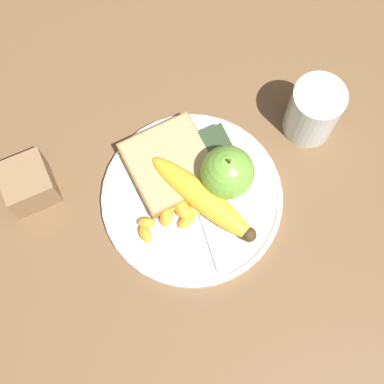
{
  "coord_description": "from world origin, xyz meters",
  "views": [
    {
      "loc": [
        0.21,
        -0.1,
        0.74
      ],
      "look_at": [
        0.0,
        0.0,
        0.03
      ],
      "focal_mm": 50.0,
      "sensor_mm": 36.0,
      "label": 1
    }
  ],
  "objects": [
    {
      "name": "bread_slice",
      "position": [
        -0.05,
        -0.01,
        0.02
      ],
      "size": [
        0.13,
        0.12,
        0.02
      ],
      "color": "olive",
      "rests_on": "plate"
    },
    {
      "name": "orange_segment_0",
      "position": [
        0.02,
        -0.01,
        0.02
      ],
      "size": [
        0.02,
        0.03,
        0.02
      ],
      "color": "#F9A32D",
      "rests_on": "plate"
    },
    {
      "name": "orange_segment_1",
      "position": [
        -0.02,
        -0.04,
        0.02
      ],
      "size": [
        0.03,
        0.02,
        0.02
      ],
      "color": "#F9A32D",
      "rests_on": "plate"
    },
    {
      "name": "orange_segment_3",
      "position": [
        0.01,
        -0.07,
        0.02
      ],
      "size": [
        0.02,
        0.03,
        0.01
      ],
      "color": "#F9A32D",
      "rests_on": "plate"
    },
    {
      "name": "banana",
      "position": [
        0.01,
        0.01,
        0.03
      ],
      "size": [
        0.18,
        0.11,
        0.04
      ],
      "color": "yellow",
      "rests_on": "plate"
    },
    {
      "name": "jam_packet",
      "position": [
        -0.06,
        0.06,
        0.02
      ],
      "size": [
        0.05,
        0.04,
        0.02
      ],
      "color": "white",
      "rests_on": "plate"
    },
    {
      "name": "ground_plane",
      "position": [
        0.0,
        0.0,
        0.0
      ],
      "size": [
        3.0,
        3.0,
        0.0
      ],
      "primitive_type": "plane",
      "color": "brown"
    },
    {
      "name": "fork",
      "position": [
        0.01,
        0.0,
        0.01
      ],
      "size": [
        0.17,
        0.04,
        0.0
      ],
      "rotation": [
        0.0,
        0.0,
        9.29
      ],
      "color": "silver",
      "rests_on": "plate"
    },
    {
      "name": "orange_segment_6",
      "position": [
        0.03,
        -0.02,
        0.02
      ],
      "size": [
        0.02,
        0.03,
        0.01
      ],
      "color": "#F9A32D",
      "rests_on": "plate"
    },
    {
      "name": "orange_segment_9",
      "position": [
        0.0,
        -0.03,
        0.02
      ],
      "size": [
        0.03,
        0.03,
        0.02
      ],
      "color": "#F9A32D",
      "rests_on": "plate"
    },
    {
      "name": "orange_segment_4",
      "position": [
        -0.01,
        -0.02,
        0.02
      ],
      "size": [
        0.03,
        0.03,
        0.02
      ],
      "color": "#F9A32D",
      "rests_on": "plate"
    },
    {
      "name": "orange_segment_8",
      "position": [
        0.01,
        -0.02,
        0.02
      ],
      "size": [
        0.04,
        0.02,
        0.02
      ],
      "color": "#F9A32D",
      "rests_on": "plate"
    },
    {
      "name": "condiment_caddy",
      "position": [
        -0.11,
        -0.2,
        0.03
      ],
      "size": [
        0.07,
        0.07,
        0.06
      ],
      "color": "#93704C",
      "rests_on": "ground_plane"
    },
    {
      "name": "juice_glass",
      "position": [
        -0.03,
        0.21,
        0.05
      ],
      "size": [
        0.08,
        0.08,
        0.1
      ],
      "color": "silver",
      "rests_on": "ground_plane"
    },
    {
      "name": "plate",
      "position": [
        0.0,
        0.0,
        0.01
      ],
      "size": [
        0.26,
        0.26,
        0.01
      ],
      "color": "white",
      "rests_on": "ground_plane"
    },
    {
      "name": "orange_segment_7",
      "position": [
        0.03,
        -0.08,
        0.02
      ],
      "size": [
        0.03,
        0.02,
        0.02
      ],
      "color": "#F9A32D",
      "rests_on": "plate"
    },
    {
      "name": "orange_segment_2",
      "position": [
        -0.02,
        -0.05,
        0.02
      ],
      "size": [
        0.03,
        0.03,
        0.02
      ],
      "color": "#F9A32D",
      "rests_on": "plate"
    },
    {
      "name": "apple",
      "position": [
        0.0,
        0.05,
        0.05
      ],
      "size": [
        0.08,
        0.08,
        0.09
      ],
      "color": "#72B23D",
      "rests_on": "plate"
    },
    {
      "name": "orange_segment_5",
      "position": [
        0.01,
        -0.05,
        0.02
      ],
      "size": [
        0.04,
        0.03,
        0.02
      ],
      "color": "#F9A32D",
      "rests_on": "plate"
    }
  ]
}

